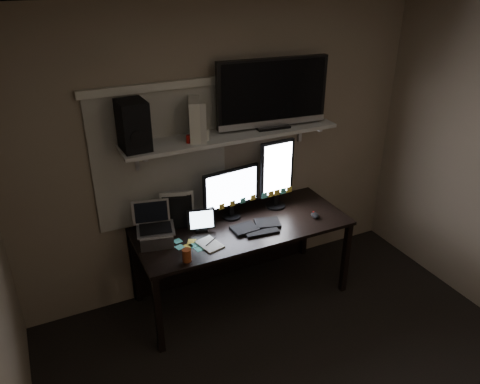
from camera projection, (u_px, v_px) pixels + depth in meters
ceiling at (390, 20)px, 1.98m from camera, size 3.60×3.60×0.00m
back_wall at (223, 152)px, 3.99m from camera, size 3.60×0.00×3.60m
window_blinds at (161, 158)px, 3.75m from camera, size 1.10×0.02×1.10m
desk at (236, 236)px, 4.10m from camera, size 1.80×0.75×0.73m
wall_shelf at (232, 135)px, 3.76m from camera, size 1.80×0.35×0.03m
monitor_landscape at (231, 193)px, 3.94m from camera, size 0.53×0.11×0.46m
monitor_portrait at (277, 174)px, 4.08m from camera, size 0.32×0.07×0.64m
keyboard at (256, 226)px, 3.88m from camera, size 0.45×0.21×0.03m
mouse at (315, 215)px, 4.04m from camera, size 0.09×0.12×0.04m
notepad at (210, 244)px, 3.65m from camera, size 0.19×0.24×0.01m
tablet at (201, 220)px, 3.80m from camera, size 0.24×0.14×0.20m
file_sorter at (177, 210)px, 3.85m from camera, size 0.26×0.18×0.30m
laptop at (155, 226)px, 3.59m from camera, size 0.33×0.29×0.32m
cup at (187, 255)px, 3.44m from camera, size 0.08×0.08×0.10m
sticky_notes at (186, 245)px, 3.64m from camera, size 0.30×0.23×0.00m
tv at (272, 94)px, 3.76m from camera, size 0.95×0.26×0.56m
game_console at (195, 119)px, 3.56m from camera, size 0.16×0.27×0.31m
speaker at (133, 125)px, 3.36m from camera, size 0.21×0.25×0.36m
bottles at (198, 132)px, 3.55m from camera, size 0.23×0.07×0.15m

